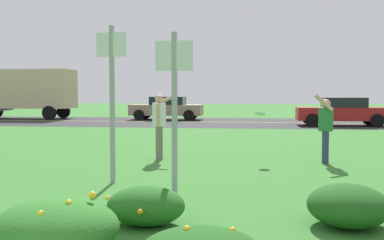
% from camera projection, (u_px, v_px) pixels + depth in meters
% --- Properties ---
extents(ground_plane, '(120.00, 120.00, 0.00)m').
position_uv_depth(ground_plane, '(195.00, 148.00, 14.51)').
color(ground_plane, '#387A2D').
extents(highway_strip, '(120.00, 9.41, 0.01)m').
position_uv_depth(highway_strip, '(223.00, 122.00, 27.14)').
color(highway_strip, '#2D2D30').
rests_on(highway_strip, ground).
extents(highway_center_stripe, '(120.00, 0.16, 0.00)m').
position_uv_depth(highway_center_stripe, '(223.00, 122.00, 27.14)').
color(highway_center_stripe, yellow).
rests_on(highway_center_stripe, ground).
extents(daylily_clump_front_left, '(1.00, 0.89, 0.50)m').
position_uv_depth(daylily_clump_front_left, '(146.00, 206.00, 5.99)').
color(daylily_clump_front_left, '#23661E').
rests_on(daylily_clump_front_left, ground).
extents(daylily_clump_near_camera, '(1.02, 1.12, 0.53)m').
position_uv_depth(daylily_clump_near_camera, '(348.00, 205.00, 5.93)').
color(daylily_clump_near_camera, '#1E5619').
rests_on(daylily_clump_near_camera, ground).
extents(daylily_clump_mid_center, '(1.30, 1.26, 0.66)m').
position_uv_depth(daylily_clump_mid_center, '(56.00, 228.00, 4.82)').
color(daylily_clump_mid_center, '#2D7526').
rests_on(daylily_clump_mid_center, ground).
extents(sign_post_near_path, '(0.56, 0.10, 2.92)m').
position_uv_depth(sign_post_near_path, '(112.00, 89.00, 8.71)').
color(sign_post_near_path, '#93969B').
rests_on(sign_post_near_path, ground).
extents(sign_post_by_roadside, '(0.56, 0.10, 2.58)m').
position_uv_depth(sign_post_by_roadside, '(174.00, 101.00, 6.98)').
color(sign_post_by_roadside, '#93969B').
rests_on(sign_post_by_roadside, ground).
extents(person_thrower_white_shirt, '(0.56, 0.49, 1.64)m').
position_uv_depth(person_thrower_white_shirt, '(159.00, 121.00, 11.84)').
color(person_thrower_white_shirt, silver).
rests_on(person_thrower_white_shirt, ground).
extents(person_catcher_green_shirt, '(0.48, 0.49, 1.66)m').
position_uv_depth(person_catcher_green_shirt, '(326.00, 125.00, 11.21)').
color(person_catcher_green_shirt, '#287038').
rests_on(person_catcher_green_shirt, ground).
extents(frisbee_pale_blue, '(0.26, 0.24, 0.13)m').
position_uv_depth(frisbee_pale_blue, '(260.00, 114.00, 11.49)').
color(frisbee_pale_blue, '#ADD6E5').
extents(car_red_center_left, '(4.50, 2.00, 1.45)m').
position_uv_depth(car_red_center_left, '(342.00, 111.00, 24.16)').
color(car_red_center_left, maroon).
rests_on(car_red_center_left, ground).
extents(car_tan_center_right, '(4.50, 2.00, 1.45)m').
position_uv_depth(car_tan_center_right, '(167.00, 108.00, 29.69)').
color(car_tan_center_right, '#937F60').
rests_on(car_tan_center_right, ground).
extents(box_truck_silver, '(6.70, 2.46, 3.20)m').
position_uv_depth(box_truck_silver, '(25.00, 91.00, 30.91)').
color(box_truck_silver, '#B7BABF').
rests_on(box_truck_silver, ground).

